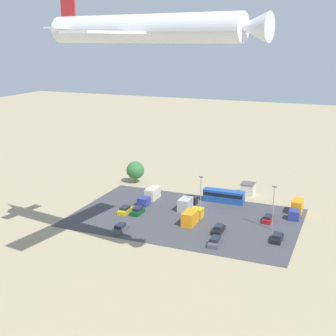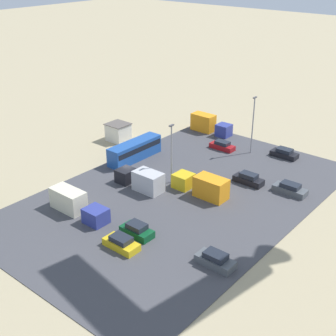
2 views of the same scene
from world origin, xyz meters
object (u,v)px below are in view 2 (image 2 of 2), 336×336
(parked_car_3, at_px, (284,153))
(parked_car_4, at_px, (248,179))
(bus, at_px, (135,150))
(parked_truck_0, at_px, (203,186))
(parked_truck_1, at_px, (142,180))
(parked_car_0, at_px, (215,260))
(parked_car_2, at_px, (137,230))
(parked_car_6, at_px, (121,243))
(parked_car_1, at_px, (222,146))
(parked_car_5, at_px, (290,189))
(parked_truck_2, at_px, (209,125))
(parked_truck_3, at_px, (76,204))
(shed_building, at_px, (118,132))

(parked_car_3, bearing_deg, parked_car_4, -177.98)
(bus, xyz_separation_m, parked_truck_0, (2.76, 15.61, -0.26))
(parked_truck_0, distance_m, parked_truck_1, 8.78)
(parked_car_0, bearing_deg, parked_car_2, 96.21)
(bus, relative_size, parked_car_6, 2.33)
(parked_car_1, bearing_deg, parked_car_5, -113.89)
(parked_car_3, distance_m, parked_car_4, 12.03)
(parked_car_3, height_order, parked_truck_2, parked_truck_2)
(parked_truck_2, relative_size, parked_truck_3, 0.88)
(parked_truck_2, xyz_separation_m, parked_truck_3, (35.11, 3.87, -0.15))
(bus, xyz_separation_m, parked_car_6, (19.14, 15.99, -0.98))
(parked_car_0, relative_size, parked_car_1, 1.01)
(parked_car_2, distance_m, parked_truck_1, 12.13)
(parked_car_3, xyz_separation_m, parked_car_4, (12.02, 0.42, 0.05))
(bus, bearing_deg, parked_car_5, 12.32)
(bus, height_order, parked_car_5, bus)
(bus, bearing_deg, parked_car_6, -50.12)
(parked_truck_0, bearing_deg, parked_truck_2, 33.34)
(parked_car_6, distance_m, parked_truck_3, 10.22)
(parked_truck_3, bearing_deg, bus, -161.01)
(parked_truck_1, distance_m, parked_truck_3, 10.68)
(parked_car_3, height_order, parked_car_6, parked_car_6)
(parked_car_1, bearing_deg, parked_car_0, -147.51)
(parked_car_0, bearing_deg, parked_truck_3, 96.68)
(parked_car_2, bearing_deg, parked_truck_0, -0.14)
(parked_car_3, bearing_deg, parked_truck_0, 171.95)
(parked_truck_2, bearing_deg, parked_car_5, 61.34)
(parked_car_6, distance_m, parked_truck_1, 14.82)
(bus, xyz_separation_m, parked_car_4, (-4.27, 18.73, -0.95))
(parked_truck_2, bearing_deg, parked_truck_0, 33.34)
(parked_car_3, bearing_deg, parked_truck_3, 159.82)
(shed_building, relative_size, parked_truck_1, 0.49)
(parked_car_6, height_order, parked_truck_2, parked_truck_2)
(parked_car_3, relative_size, parked_car_5, 0.93)
(parked_car_1, relative_size, parked_truck_3, 0.48)
(parked_truck_3, bearing_deg, parked_car_4, 149.37)
(parked_car_2, bearing_deg, parked_car_5, -23.11)
(parked_car_1, distance_m, parked_car_3, 10.40)
(bus, distance_m, parked_car_6, 24.96)
(parked_car_3, xyz_separation_m, parked_truck_2, (-1.51, -16.22, 0.83))
(parked_car_6, bearing_deg, parked_truck_0, -178.68)
(parked_car_4, distance_m, parked_truck_3, 25.09)
(parked_car_0, relative_size, parked_car_2, 1.07)
(parked_car_4, height_order, parked_car_6, parked_car_4)
(bus, bearing_deg, parked_truck_1, -41.02)
(parked_car_3, xyz_separation_m, parked_truck_3, (33.60, -12.35, 0.69))
(parked_car_2, height_order, parked_truck_3, parked_truck_3)
(parked_car_0, relative_size, parked_truck_1, 0.57)
(shed_building, distance_m, parked_truck_1, 19.28)
(parked_car_4, relative_size, parked_car_6, 1.02)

